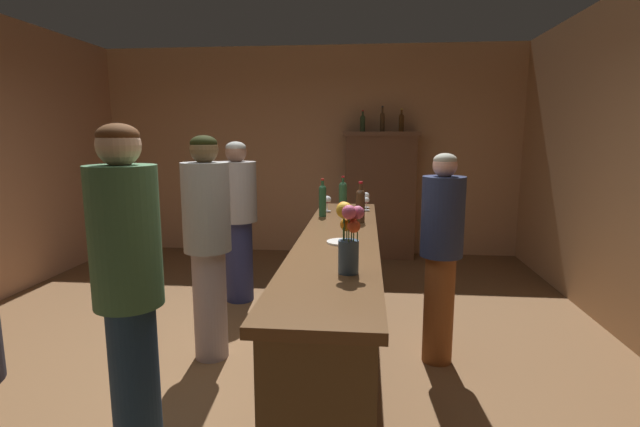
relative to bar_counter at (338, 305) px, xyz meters
The scene contains 19 objects.
floor 0.81m from the bar_counter, 168.69° to the right, with size 9.35×9.35×0.00m, color brown.
wall_back 3.71m from the bar_counter, 100.07° to the left, with size 5.95×0.12×2.90m, color tan.
bar_counter is the anchor object (origin of this frame).
display_cabinet 3.30m from the bar_counter, 83.40° to the left, with size 1.02×0.38×1.73m.
wine_bottle_syrah 1.03m from the bar_counter, 103.27° to the left, with size 0.06×0.06×0.32m.
wine_bottle_rose 1.38m from the bar_counter, 91.61° to the left, with size 0.08×0.08×0.31m.
wine_bottle_pinot 0.85m from the bar_counter, 75.51° to the left, with size 0.07×0.07×0.33m.
wine_glass_front 1.31m from the bar_counter, 80.93° to the left, with size 0.07×0.07×0.12m.
wine_glass_mid 1.24m from the bar_counter, 99.01° to the left, with size 0.08×0.08×0.14m.
wine_glass_rear 1.46m from the bar_counter, 82.07° to the left, with size 0.07×0.07×0.15m.
flower_arrangement 1.10m from the bar_counter, 83.51° to the right, with size 0.14×0.15×0.36m.
cheese_plate 0.53m from the bar_counter, 81.11° to the right, with size 0.19×0.19×0.01m, color white.
display_bottle_left 3.52m from the bar_counter, 87.83° to the left, with size 0.07×0.07×0.28m.
display_bottle_midleft 3.55m from the bar_counter, 83.24° to the left, with size 0.06×0.06×0.34m.
display_bottle_center 3.58m from the bar_counter, 78.91° to the left, with size 0.07×0.07×0.30m.
patron_tall 1.50m from the bar_counter, 132.42° to the right, with size 0.33×0.33×1.73m.
patron_in_navy 1.07m from the bar_counter, behind, with size 0.35×0.35×1.68m.
patron_near_entrance 1.80m from the bar_counter, 128.64° to the left, with size 0.39×0.39×1.62m.
bartender 0.85m from the bar_counter, 17.61° to the left, with size 0.31×0.31×1.55m.
Camera 1 is at (0.81, -2.98, 1.67)m, focal length 26.00 mm.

